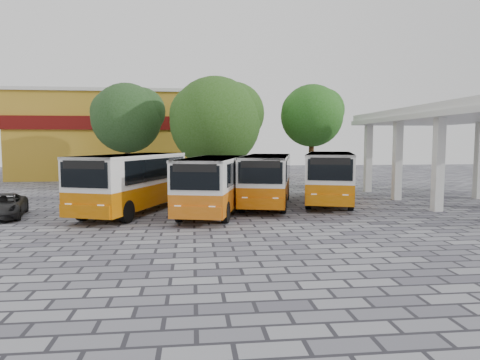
{
  "coord_description": "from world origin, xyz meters",
  "views": [
    {
      "loc": [
        -4.41,
        -18.37,
        3.48
      ],
      "look_at": [
        -1.95,
        3.86,
        1.5
      ],
      "focal_mm": 32.0,
      "sensor_mm": 36.0,
      "label": 1
    }
  ],
  "objects": [
    {
      "name": "bus_centre_left",
      "position": [
        -3.42,
        2.41,
        1.58
      ],
      "size": [
        4.07,
        8.01,
        2.74
      ],
      "rotation": [
        0.0,
        0.0,
        -0.24
      ],
      "color": "#C45C0B",
      "rests_on": "ground"
    },
    {
      "name": "shophouse_block",
      "position": [
        -11.0,
        25.99,
        4.16
      ],
      "size": [
        20.4,
        10.4,
        8.3
      ],
      "color": "#AF831E",
      "rests_on": "ground"
    },
    {
      "name": "terminal_shelter",
      "position": [
        10.5,
        4.0,
        4.91
      ],
      "size": [
        6.8,
        15.8,
        5.4
      ],
      "color": "silver",
      "rests_on": "ground"
    },
    {
      "name": "bus_far_right",
      "position": [
        3.39,
        5.28,
        1.66
      ],
      "size": [
        4.78,
        8.48,
        2.87
      ],
      "rotation": [
        0.0,
        0.0,
        -0.32
      ],
      "color": "#C46300",
      "rests_on": "ground"
    },
    {
      "name": "bus_far_left",
      "position": [
        -7.38,
        3.07,
        1.67
      ],
      "size": [
        5.05,
        8.53,
        2.88
      ],
      "rotation": [
        0.0,
        0.0,
        -0.36
      ],
      "color": "#C06100",
      "rests_on": "ground"
    },
    {
      "name": "ground",
      "position": [
        0.0,
        0.0,
        0.0
      ],
      "size": [
        90.0,
        90.0,
        0.0
      ],
      "primitive_type": "plane",
      "color": "#51505C",
      "rests_on": "ground"
    },
    {
      "name": "bus_centre_right",
      "position": [
        -0.39,
        4.65,
        1.6
      ],
      "size": [
        4.14,
        8.07,
        2.76
      ],
      "rotation": [
        0.0,
        0.0,
        -0.25
      ],
      "color": "#C25700",
      "rests_on": "ground"
    },
    {
      "name": "tree_middle",
      "position": [
        -2.66,
        13.13,
        5.16
      ],
      "size": [
        6.97,
        6.63,
        8.26
      ],
      "color": "#3C2617",
      "rests_on": "ground"
    },
    {
      "name": "parked_car",
      "position": [
        -13.19,
        2.3,
        0.54
      ],
      "size": [
        2.64,
        4.21,
        1.08
      ],
      "primitive_type": "imported",
      "rotation": [
        0.0,
        0.0,
        0.23
      ],
      "color": "black",
      "rests_on": "ground"
    },
    {
      "name": "tree_right",
      "position": [
        4.97,
        14.63,
        5.71
      ],
      "size": [
        5.11,
        4.87,
        7.99
      ],
      "color": "#4A2B13",
      "rests_on": "ground"
    },
    {
      "name": "tree_left",
      "position": [
        -9.45,
        16.09,
        5.54
      ],
      "size": [
        5.7,
        5.43,
        8.08
      ],
      "color": "#402C15",
      "rests_on": "ground"
    }
  ]
}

